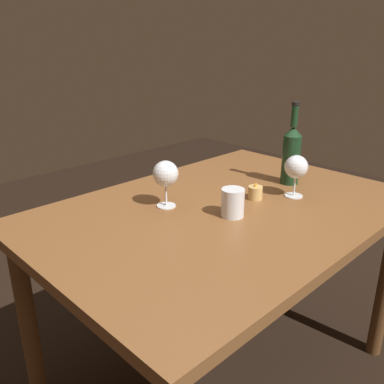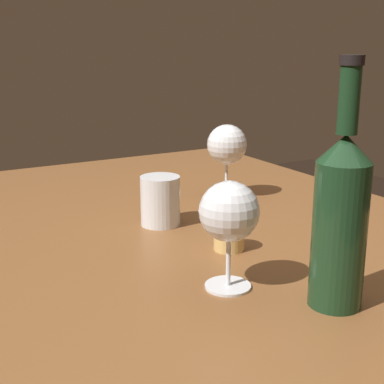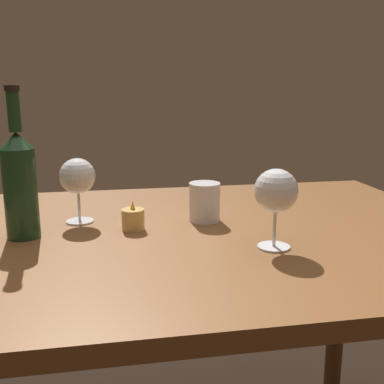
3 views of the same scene
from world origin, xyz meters
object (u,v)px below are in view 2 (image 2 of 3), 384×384
wine_glass_left (229,214)px  wine_glass_right (227,146)px  water_tumbler (160,203)px  wine_bottle (340,216)px  votive_candle (229,237)px

wine_glass_left → wine_glass_right: size_ratio=0.95×
wine_glass_right → water_tumbler: wine_glass_right is taller
wine_glass_right → wine_bottle: wine_bottle is taller
votive_candle → wine_glass_left: bearing=146.0°
wine_glass_left → water_tumbler: (0.30, -0.04, -0.07)m
wine_glass_left → votive_candle: wine_glass_left is taller
wine_bottle → votive_candle: (0.24, 0.01, -0.10)m
wine_bottle → water_tumbler: 0.42m
wine_glass_left → wine_bottle: size_ratio=0.48×
wine_glass_right → water_tumbler: (-0.10, 0.21, -0.07)m
water_tumbler → votive_candle: 0.18m
wine_glass_left → wine_glass_right: bearing=-32.8°
water_tumbler → wine_bottle: bearing=-172.8°
wine_glass_right → wine_glass_left: bearing=147.2°
wine_bottle → wine_glass_left: bearing=39.7°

